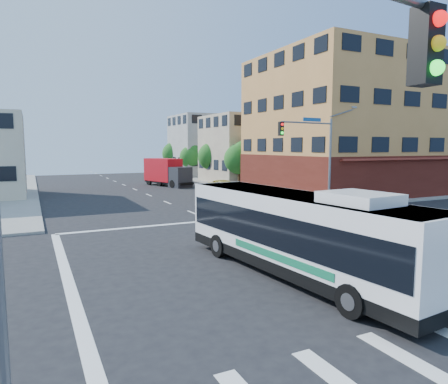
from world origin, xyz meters
name	(u,v)px	position (x,y,z in m)	size (l,w,h in m)	color
ground	(300,256)	(0.00, 0.00, 0.00)	(120.00, 120.00, 0.00)	black
sidewalk_ne	(346,176)	(35.00, 35.00, 0.07)	(50.00, 50.00, 0.15)	gray
corner_building_ne	(350,137)	(19.99, 18.48, 5.89)	(18.10, 15.44, 14.00)	#C88948
building_east_near	(252,149)	(16.98, 33.98, 4.51)	(12.06, 10.06, 9.00)	#B9AE8D
building_east_far	(211,146)	(16.98, 47.98, 5.01)	(12.06, 10.06, 10.00)	#A8A8A3
signal_mast_ne	(314,145)	(9.08, 10.62, 4.98)	(7.91, 1.13, 8.07)	slate
signal_mast_sw	(204,127)	(-9.08, -10.64, 4.98)	(7.91, 1.01, 8.07)	slate
street_tree_a	(240,157)	(11.90, 27.92, 3.59)	(3.60, 3.60, 5.53)	#322012
street_tree_b	(212,155)	(11.90, 35.92, 3.75)	(3.80, 3.80, 5.79)	#322012
street_tree_c	(191,156)	(11.90, 43.92, 3.46)	(3.40, 3.40, 5.29)	#322012
street_tree_d	(174,152)	(11.90, 51.92, 3.88)	(4.00, 4.00, 6.03)	#322012
transit_bus	(296,232)	(-1.79, -2.09, 1.67)	(3.52, 11.71, 3.41)	black
box_truck	(167,173)	(4.59, 33.30, 1.63)	(4.30, 7.78, 3.37)	#29292E
parked_car	(224,187)	(7.11, 22.47, 0.77)	(1.82, 4.51, 1.54)	gold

